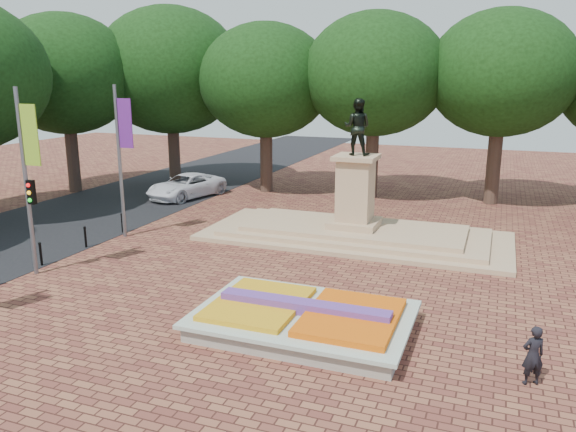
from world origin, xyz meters
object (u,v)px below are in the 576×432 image
Objects in this scene: monument at (354,220)px; pedestrian at (533,355)px; flower_bed at (304,318)px; van at (186,186)px.

pedestrian is at bearing -56.46° from monument.
monument reaches higher than flower_bed.
van is at bearing 130.71° from flower_bed.
flower_bed is 6.26m from pedestrian.
monument is 13.06m from van.
pedestrian reaches higher than van.
van is at bearing -65.20° from pedestrian.
monument is at bearing -81.83° from pedestrian.
monument is 9.11× the size of pedestrian.
flower_bed is at bearing -33.83° from van.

